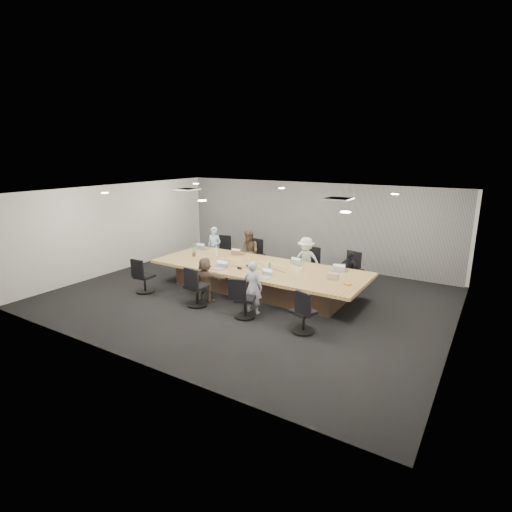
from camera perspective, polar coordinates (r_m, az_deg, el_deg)
The scene contains 39 objects.
floor at distance 10.82m, azimuth -1.12°, elevation -5.85°, with size 10.00×8.00×0.00m, color black.
ceiling at distance 10.18m, azimuth -1.20°, elevation 9.08°, with size 10.00×8.00×0.00m, color white.
wall_back at distance 13.87m, azimuth 7.88°, elevation 4.59°, with size 10.00×2.80×0.00m, color beige.
wall_front at distance 7.51m, azimuth -18.04°, elevation -4.62°, with size 10.00×2.80×0.00m, color beige.
wall_left at distance 13.73m, azimuth -19.00°, elevation 3.83°, with size 8.00×2.80×0.00m, color beige.
wall_right at distance 8.85m, azimuth 27.21°, elevation -2.66°, with size 8.00×2.80×0.00m, color beige.
curtain at distance 13.80m, azimuth 7.74°, elevation 4.54°, with size 9.80×0.04×2.80m, color gray.
conference_table at distance 11.09m, azimuth 0.27°, elevation -3.14°, with size 6.00×2.20×0.74m.
chair_0 at distance 13.82m, azimuth -5.07°, elevation 0.39°, with size 0.54×0.54×0.80m, color black, non-canonical shape.
chair_1 at distance 13.05m, azimuth -0.15°, elevation -0.28°, with size 0.58×0.58×0.85m, color black, non-canonical shape.
chair_2 at distance 12.17m, azimuth 7.79°, elevation -1.66°, with size 0.54×0.54×0.80m, color black, non-canonical shape.
chair_3 at distance 11.72m, azimuth 13.61°, elevation -2.45°, with size 0.57×0.57×0.85m, color black, non-canonical shape.
chair_4 at distance 11.46m, azimuth -15.63°, elevation -3.19°, with size 0.52×0.52×0.77m, color black, non-canonical shape.
chair_5 at distance 10.20m, azimuth -8.45°, elevation -4.78°, with size 0.57×0.57×0.84m, color black, non-canonical shape.
chair_6 at distance 9.39m, azimuth -1.57°, elevation -6.59°, with size 0.52×0.52×0.77m, color black, non-canonical shape.
chair_7 at distance 8.71m, azimuth 6.82°, elevation -8.42°, with size 0.52×0.52×0.77m, color black, non-canonical shape.
person_0 at distance 13.49m, azimuth -5.98°, elevation 1.25°, with size 0.50×0.33×1.37m, color #9BBFE6.
laptop_0 at distance 13.05m, azimuth -7.46°, elevation 1.06°, with size 0.31×0.21×0.02m, color #B2B2B7.
person_1 at distance 12.70m, azimuth -0.99°, elevation 0.56°, with size 0.68×0.53×1.40m, color #46392A.
laptop_1 at distance 12.24m, azimuth -2.38°, elevation 0.26°, with size 0.30×0.21×0.02m, color #8C6647.
person_2 at distance 11.78m, azimuth 7.14°, elevation -0.68°, with size 0.90×0.52×1.39m, color beige.
laptop_2 at distance 11.28m, azimuth 5.97°, elevation -1.05°, with size 0.32×0.22×0.02m, color #B2B2B7.
person_3 at distance 11.36m, azimuth 13.09°, elevation -2.17°, with size 0.67×0.28×1.15m, color black.
laptop_3 at distance 10.81m, azimuth 12.19°, elevation -2.02°, with size 0.33×0.23×0.02m, color #B2B2B7.
person_5 at distance 10.40m, azimuth -7.25°, elevation -3.36°, with size 1.10×0.35×1.18m, color brown.
laptop_5 at distance 10.77m, azimuth -5.44°, elevation -1.81°, with size 0.35×0.24×0.02m, color #B2B2B7.
person_6 at distance 9.57m, azimuth -0.43°, elevation -4.46°, with size 0.48×0.31×1.30m, color #A1A2B5.
laptop_6 at distance 9.99m, azimuth 1.25°, elevation -3.06°, with size 0.32×0.22×0.02m, color #B2B2B7.
bottle_green_left at distance 12.82m, azimuth -8.84°, elevation 1.25°, with size 0.06×0.06×0.23m, color green.
bottle_green_right at distance 10.54m, azimuth 1.98°, elevation -1.53°, with size 0.06×0.06×0.23m, color green.
bottle_clear at distance 12.13m, azimuth -5.70°, elevation 0.59°, with size 0.07×0.07×0.23m, color silver.
cup_white_far at distance 11.51m, azimuth -1.10°, elevation -0.48°, with size 0.07×0.07×0.09m, color white.
cup_white_near at distance 10.52m, azimuth 6.32°, elevation -1.98°, with size 0.08×0.08×0.11m, color white.
mug_brown at distance 12.17m, azimuth -8.87°, elevation 0.27°, with size 0.10×0.10×0.12m, color brown.
mic_left at distance 10.96m, azimuth -1.05°, elevation -1.42°, with size 0.14×0.09×0.03m, color black.
mic_right at distance 11.06m, azimuth -0.51°, elevation -1.25°, with size 0.16×0.11×0.03m, color black.
stapler at distance 10.70m, azimuth -2.37°, elevation -1.75°, with size 0.14×0.04×0.05m, color black.
canvas_bag at distance 10.06m, azimuth 10.96°, elevation -2.82°, with size 0.28×0.17×0.15m, color tan.
snack_packet at distance 9.68m, azimuth 12.96°, elevation -3.97°, with size 0.16×0.11×0.04m, color orange.
Camera 1 is at (5.52, -8.50, 3.78)m, focal length 28.00 mm.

